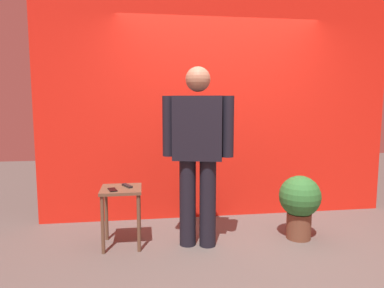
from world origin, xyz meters
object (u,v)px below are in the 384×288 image
object	(u,v)px
standing_person	(198,148)
side_table	(121,200)
potted_plant	(300,202)
tv_remote	(127,186)
cell_phone	(112,190)

from	to	relation	value
standing_person	side_table	bearing A→B (deg)	172.78
potted_plant	standing_person	bearing A→B (deg)	-179.07
tv_remote	side_table	bearing A→B (deg)	-170.49
standing_person	cell_phone	size ratio (longest dim) A/B	12.58
side_table	cell_phone	distance (m)	0.18
standing_person	potted_plant	world-z (taller)	standing_person
standing_person	side_table	xyz separation A→B (m)	(-0.77, 0.10, -0.54)
side_table	cell_phone	bearing A→B (deg)	-134.47
tv_remote	standing_person	bearing A→B (deg)	-39.31
cell_phone	tv_remote	xyz separation A→B (m)	(0.14, 0.12, 0.01)
cell_phone	potted_plant	world-z (taller)	potted_plant
cell_phone	potted_plant	distance (m)	1.97
cell_phone	tv_remote	distance (m)	0.19
standing_person	potted_plant	bearing A→B (deg)	0.93
standing_person	tv_remote	world-z (taller)	standing_person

